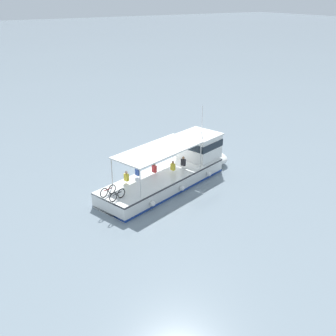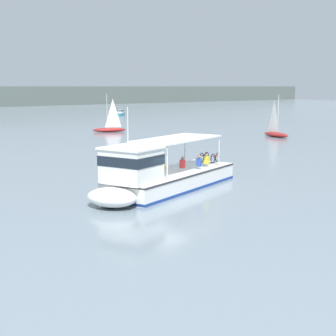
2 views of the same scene
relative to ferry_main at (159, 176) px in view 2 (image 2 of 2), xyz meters
The scene contains 5 objects.
ground_plane 1.81m from the ferry_main, 124.72° to the right, with size 400.00×400.00×0.00m, color gray.
ferry_main is the anchor object (origin of this frame).
motorboat_outer_anchorage 84.31m from the ferry_main, 56.76° to the left, with size 3.64×3.24×1.26m.
sailboat_off_stern 43.19m from the ferry_main, 60.27° to the left, with size 4.92×3.41×5.40m.
sailboat_horizon_west 38.18m from the ferry_main, 27.48° to the left, with size 2.65×5.00×5.40m.
Camera 2 is at (-18.57, -22.66, 6.45)m, focal length 54.72 mm.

